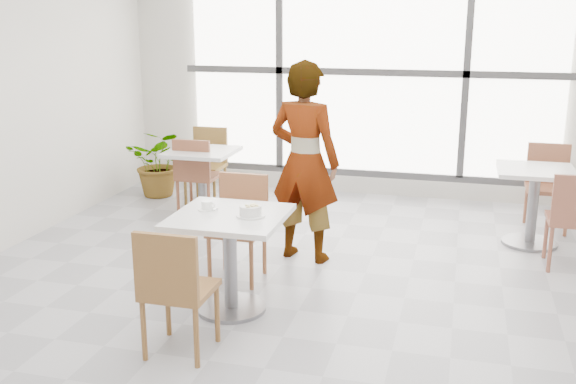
% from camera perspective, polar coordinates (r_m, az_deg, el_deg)
% --- Properties ---
extents(floor, '(7.00, 7.00, 0.00)m').
position_cam_1_polar(floor, '(5.06, 0.89, -10.16)').
color(floor, '#9E9EA5').
rests_on(floor, ground).
extents(wall_back, '(6.00, 0.00, 6.00)m').
position_cam_1_polar(wall_back, '(8.05, 7.13, 10.23)').
color(wall_back, silver).
rests_on(wall_back, ground).
extents(window, '(4.60, 0.07, 2.52)m').
position_cam_1_polar(window, '(7.98, 7.06, 10.20)').
color(window, white).
rests_on(window, ground).
extents(main_table, '(0.80, 0.80, 0.75)m').
position_cam_1_polar(main_table, '(4.89, -5.01, -4.47)').
color(main_table, white).
rests_on(main_table, ground).
extents(chair_near, '(0.42, 0.42, 0.87)m').
position_cam_1_polar(chair_near, '(4.28, -9.76, -7.85)').
color(chair_near, brown).
rests_on(chair_near, ground).
extents(chair_far, '(0.42, 0.42, 0.87)m').
position_cam_1_polar(chair_far, '(5.54, -4.14, -2.36)').
color(chair_far, '#9F603A').
rests_on(chair_far, ground).
extents(oatmeal_bowl, '(0.21, 0.21, 0.09)m').
position_cam_1_polar(oatmeal_bowl, '(4.75, -3.23, -1.61)').
color(oatmeal_bowl, silver).
rests_on(oatmeal_bowl, main_table).
extents(coffee_cup, '(0.16, 0.13, 0.07)m').
position_cam_1_polar(coffee_cup, '(4.94, -6.97, -1.20)').
color(coffee_cup, white).
rests_on(coffee_cup, main_table).
extents(person, '(0.73, 0.55, 1.79)m').
position_cam_1_polar(person, '(5.84, 1.43, 2.57)').
color(person, black).
rests_on(person, ground).
extents(bg_table_left, '(0.70, 0.70, 0.75)m').
position_cam_1_polar(bg_table_left, '(7.22, -7.38, 1.54)').
color(bg_table_left, silver).
rests_on(bg_table_left, ground).
extents(bg_table_right, '(0.70, 0.70, 0.75)m').
position_cam_1_polar(bg_table_right, '(6.72, 20.37, -0.29)').
color(bg_table_right, silver).
rests_on(bg_table_right, ground).
extents(bg_chair_left_near, '(0.42, 0.42, 0.87)m').
position_cam_1_polar(bg_chair_left_near, '(7.27, -7.92, 1.74)').
color(bg_chair_left_near, brown).
rests_on(bg_chair_left_near, ground).
extents(bg_chair_left_far, '(0.42, 0.42, 0.87)m').
position_cam_1_polar(bg_chair_left_far, '(7.89, -6.94, 2.80)').
color(bg_chair_left_far, olive).
rests_on(bg_chair_left_far, ground).
extents(bg_chair_right_near, '(0.42, 0.42, 0.87)m').
position_cam_1_polar(bg_chair_right_near, '(6.15, 23.44, -1.83)').
color(bg_chair_right_near, brown).
rests_on(bg_chair_right_near, ground).
extents(bg_chair_right_far, '(0.42, 0.42, 0.87)m').
position_cam_1_polar(bg_chair_right_far, '(7.32, 21.42, 0.92)').
color(bg_chair_right_far, '#94583D').
rests_on(bg_chair_right_far, ground).
extents(plant_left, '(0.80, 0.71, 0.83)m').
position_cam_1_polar(plant_left, '(8.21, -10.94, 2.49)').
color(plant_left, '#49793C').
rests_on(plant_left, ground).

